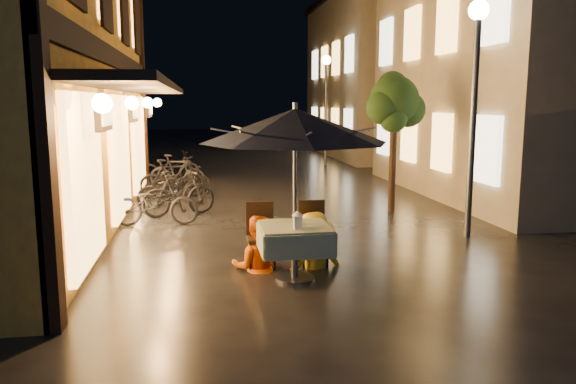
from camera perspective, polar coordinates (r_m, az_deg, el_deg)
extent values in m
plane|color=black|center=(8.12, 4.81, -8.59)|extent=(90.00, 90.00, 0.00)
cube|color=black|center=(11.65, -17.29, 12.84)|extent=(0.12, 11.00, 0.35)
cube|color=black|center=(11.56, -14.32, 10.27)|extent=(1.20, 10.50, 0.12)
cube|color=#F8B253|center=(13.27, -16.46, 18.03)|extent=(0.10, 0.90, 1.50)
cube|color=#F8B253|center=(15.73, -15.25, 16.62)|extent=(0.10, 0.90, 1.50)
cube|color=#F8B253|center=(8.23, -19.91, 1.14)|extent=(0.10, 2.20, 2.40)
cube|color=#F8B253|center=(11.66, -16.70, 3.51)|extent=(0.10, 2.20, 2.40)
cube|color=#F8B253|center=(15.13, -14.94, 4.79)|extent=(0.10, 2.20, 2.40)
cube|color=#B3A78A|center=(16.86, 25.30, 10.95)|extent=(7.00, 9.00, 6.50)
cube|color=#F8B253|center=(12.22, 19.56, 4.08)|extent=(0.10, 1.00, 1.40)
cube|color=#F8B253|center=(12.32, 20.28, 17.15)|extent=(0.10, 1.00, 1.40)
cube|color=#F8B253|center=(14.19, 15.34, 4.91)|extent=(0.10, 1.00, 1.40)
cube|color=#F8B253|center=(14.27, 15.83, 16.19)|extent=(0.10, 1.00, 1.40)
cube|color=#F8B253|center=(16.21, 12.15, 5.52)|extent=(0.10, 1.00, 1.40)
cube|color=#F8B253|center=(16.29, 12.50, 15.39)|extent=(0.10, 1.00, 1.40)
cube|color=#F8B253|center=(18.28, 9.68, 5.98)|extent=(0.10, 1.00, 1.40)
cube|color=#F8B253|center=(18.35, 9.92, 14.74)|extent=(0.10, 1.00, 1.40)
cube|color=#B3A78A|center=(27.19, 11.45, 11.14)|extent=(7.00, 10.00, 7.00)
cube|color=#F8B253|center=(22.49, 6.10, 6.63)|extent=(0.10, 1.00, 1.40)
cube|color=#F8B253|center=(22.54, 6.23, 13.75)|extent=(0.10, 1.00, 1.40)
cube|color=#F8B253|center=(24.62, 4.77, 6.86)|extent=(0.10, 1.00, 1.40)
cube|color=#F8B253|center=(24.67, 4.86, 13.37)|extent=(0.10, 1.00, 1.40)
cube|color=#F8B253|center=(26.76, 3.66, 7.05)|extent=(0.10, 1.00, 1.40)
cube|color=#F8B253|center=(26.81, 3.72, 13.05)|extent=(0.10, 1.00, 1.40)
cube|color=#F8B253|center=(28.91, 2.70, 7.22)|extent=(0.10, 1.00, 1.40)
cube|color=#F8B253|center=(28.95, 2.75, 12.76)|extent=(0.10, 1.00, 1.40)
cylinder|color=black|center=(12.81, 10.57, 2.86)|extent=(0.16, 0.16, 2.20)
sphere|color=black|center=(12.74, 10.75, 9.13)|extent=(1.10, 1.10, 1.10)
sphere|color=black|center=(12.95, 12.05, 8.20)|extent=(0.80, 0.80, 0.80)
sphere|color=black|center=(12.50, 9.66, 8.48)|extent=(0.76, 0.76, 0.76)
sphere|color=black|center=(13.04, 10.56, 10.45)|extent=(0.70, 0.70, 0.70)
sphere|color=black|center=(12.48, 10.65, 7.30)|extent=(0.60, 0.60, 0.60)
cylinder|color=#59595E|center=(10.69, 18.25, 6.18)|extent=(0.12, 0.12, 4.00)
sphere|color=beige|center=(10.79, 18.82, 17.10)|extent=(0.36, 0.36, 0.36)
cylinder|color=#59595E|center=(22.05, 3.85, 7.91)|extent=(0.12, 0.12, 4.00)
sphere|color=beige|center=(22.10, 3.91, 13.23)|extent=(0.36, 0.36, 0.36)
cylinder|color=#59595E|center=(7.88, 0.68, -6.37)|extent=(0.10, 0.10, 0.72)
cylinder|color=#59595E|center=(7.98, 0.68, -8.72)|extent=(0.56, 0.56, 0.04)
cube|color=#2E5E3B|center=(7.79, 0.69, -3.60)|extent=(0.95, 0.95, 0.06)
cube|color=#2E5E3B|center=(7.92, 4.09, -4.64)|extent=(0.04, 0.95, 0.33)
cube|color=#2E5E3B|center=(7.76, -2.79, -4.91)|extent=(0.04, 0.95, 0.33)
cube|color=#2E5E3B|center=(8.28, 0.13, -4.00)|extent=(0.95, 0.04, 0.33)
cube|color=#2E5E3B|center=(7.37, 1.30, -5.66)|extent=(0.95, 0.04, 0.33)
cylinder|color=#59595E|center=(7.71, 0.69, -0.70)|extent=(0.05, 0.05, 2.30)
cone|color=black|center=(7.60, 0.71, 6.75)|extent=(2.58, 2.58, 0.46)
cylinder|color=#59595E|center=(7.59, 0.71, 8.63)|extent=(0.06, 0.06, 0.12)
cube|color=black|center=(8.43, -2.75, -4.72)|extent=(0.42, 0.42, 0.05)
cube|color=black|center=(8.56, -2.90, -2.79)|extent=(0.42, 0.04, 0.55)
cylinder|color=black|center=(8.30, -3.85, -6.63)|extent=(0.04, 0.04, 0.43)
cylinder|color=black|center=(8.34, -1.36, -6.54)|extent=(0.04, 0.04, 0.43)
cylinder|color=black|center=(8.64, -4.06, -5.98)|extent=(0.04, 0.04, 0.43)
cylinder|color=black|center=(8.68, -1.68, -5.90)|extent=(0.04, 0.04, 0.43)
cube|color=black|center=(8.55, 2.61, -4.52)|extent=(0.42, 0.42, 0.05)
cube|color=black|center=(8.68, 2.37, -2.62)|extent=(0.42, 0.04, 0.55)
cylinder|color=black|center=(8.40, 1.63, -6.41)|extent=(0.04, 0.04, 0.43)
cylinder|color=black|center=(8.47, 4.04, -6.30)|extent=(0.04, 0.04, 0.43)
cylinder|color=black|center=(8.74, 1.20, -5.79)|extent=(0.04, 0.04, 0.43)
cylinder|color=black|center=(8.81, 3.51, -5.68)|extent=(0.04, 0.04, 0.43)
cube|color=white|center=(7.53, 0.99, -3.10)|extent=(0.11, 0.11, 0.18)
cube|color=#FFD88C|center=(7.54, 0.99, -3.17)|extent=(0.07, 0.07, 0.12)
cone|color=white|center=(7.51, 0.99, -2.17)|extent=(0.16, 0.16, 0.07)
imported|color=#DE5300|center=(8.28, -3.20, -2.54)|extent=(0.84, 0.70, 1.59)
imported|color=yellow|center=(8.40, 2.67, -2.21)|extent=(1.17, 0.86, 1.63)
imported|color=black|center=(11.59, -13.30, -1.14)|extent=(1.72, 0.66, 0.90)
imported|color=black|center=(12.41, -11.02, -0.14)|extent=(1.72, 1.08, 1.00)
imported|color=black|center=(13.52, -11.73, 0.26)|extent=(1.70, 0.95, 0.85)
imported|color=black|center=(14.78, -11.67, 1.34)|extent=(1.75, 0.75, 1.02)
imported|color=black|center=(14.88, -10.71, 1.06)|extent=(1.67, 0.92, 0.83)
imported|color=black|center=(16.01, -11.19, 1.94)|extent=(1.75, 1.10, 1.02)
imported|color=black|center=(17.54, -11.98, 2.46)|extent=(1.96, 1.12, 0.97)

